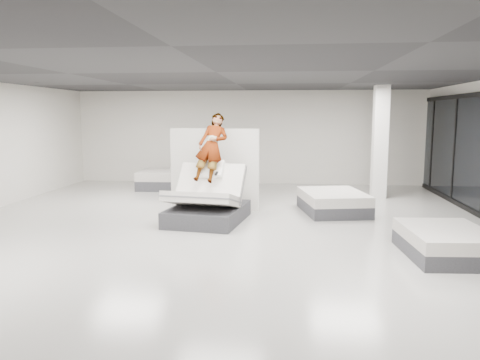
{
  "coord_description": "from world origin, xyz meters",
  "views": [
    {
      "loc": [
        1.43,
        -9.16,
        2.39
      ],
      "look_at": [
        0.4,
        0.66,
        1.0
      ],
      "focal_mm": 35.0,
      "sensor_mm": 36.0,
      "label": 1
    }
  ],
  "objects_px": {
    "column": "(380,142)",
    "person": "(212,162)",
    "remote": "(216,173)",
    "flat_bed_left_far": "(173,179)",
    "hero_bed": "(207,204)",
    "flat_bed_right_far": "(333,202)",
    "flat_bed_right_near": "(446,243)",
    "divider_panel": "(214,170)"
  },
  "relations": [
    {
      "from": "column",
      "to": "flat_bed_right_far",
      "type": "bearing_deg",
      "value": -123.67
    },
    {
      "from": "person",
      "to": "flat_bed_right_near",
      "type": "xyz_separation_m",
      "value": [
        4.41,
        -2.47,
        -1.07
      ]
    },
    {
      "from": "person",
      "to": "divider_panel",
      "type": "relative_size",
      "value": 0.76
    },
    {
      "from": "remote",
      "to": "flat_bed_left_far",
      "type": "bearing_deg",
      "value": 123.03
    },
    {
      "from": "person",
      "to": "flat_bed_left_far",
      "type": "bearing_deg",
      "value": 123.11
    },
    {
      "from": "hero_bed",
      "to": "divider_panel",
      "type": "relative_size",
      "value": 0.98
    },
    {
      "from": "column",
      "to": "flat_bed_left_far",
      "type": "bearing_deg",
      "value": 170.29
    },
    {
      "from": "remote",
      "to": "flat_bed_right_near",
      "type": "distance_m",
      "value": 4.81
    },
    {
      "from": "hero_bed",
      "to": "flat_bed_right_far",
      "type": "height_order",
      "value": "hero_bed"
    },
    {
      "from": "remote",
      "to": "hero_bed",
      "type": "bearing_deg",
      "value": 177.83
    },
    {
      "from": "divider_panel",
      "to": "flat_bed_left_far",
      "type": "relative_size",
      "value": 1.03
    },
    {
      "from": "divider_panel",
      "to": "flat_bed_right_near",
      "type": "distance_m",
      "value": 5.77
    },
    {
      "from": "flat_bed_right_near",
      "to": "flat_bed_left_far",
      "type": "distance_m",
      "value": 9.31
    },
    {
      "from": "remote",
      "to": "column",
      "type": "xyz_separation_m",
      "value": [
        4.15,
        3.59,
        0.5
      ]
    },
    {
      "from": "person",
      "to": "column",
      "type": "height_order",
      "value": "column"
    },
    {
      "from": "flat_bed_left_far",
      "to": "flat_bed_right_far",
      "type": "bearing_deg",
      "value": -34.28
    },
    {
      "from": "person",
      "to": "flat_bed_right_near",
      "type": "relative_size",
      "value": 0.93
    },
    {
      "from": "hero_bed",
      "to": "flat_bed_left_far",
      "type": "height_order",
      "value": "hero_bed"
    },
    {
      "from": "remote",
      "to": "flat_bed_left_far",
      "type": "distance_m",
      "value": 5.21
    },
    {
      "from": "flat_bed_right_far",
      "to": "divider_panel",
      "type": "bearing_deg",
      "value": 179.14
    },
    {
      "from": "remote",
      "to": "column",
      "type": "bearing_deg",
      "value": 49.03
    },
    {
      "from": "divider_panel",
      "to": "remote",
      "type": "bearing_deg",
      "value": -75.04
    },
    {
      "from": "flat_bed_left_far",
      "to": "column",
      "type": "distance_m",
      "value": 6.54
    },
    {
      "from": "flat_bed_right_near",
      "to": "column",
      "type": "bearing_deg",
      "value": 90.91
    },
    {
      "from": "flat_bed_right_far",
      "to": "hero_bed",
      "type": "bearing_deg",
      "value": -155.26
    },
    {
      "from": "remote",
      "to": "column",
      "type": "height_order",
      "value": "column"
    },
    {
      "from": "flat_bed_right_far",
      "to": "remote",
      "type": "bearing_deg",
      "value": -152.85
    },
    {
      "from": "remote",
      "to": "person",
      "type": "bearing_deg",
      "value": 122.15
    },
    {
      "from": "remote",
      "to": "column",
      "type": "distance_m",
      "value": 5.51
    },
    {
      "from": "divider_panel",
      "to": "flat_bed_right_far",
      "type": "xyz_separation_m",
      "value": [
        2.95,
        -0.04,
        -0.76
      ]
    },
    {
      "from": "person",
      "to": "flat_bed_left_far",
      "type": "relative_size",
      "value": 0.79
    },
    {
      "from": "remote",
      "to": "flat_bed_left_far",
      "type": "relative_size",
      "value": 0.06
    },
    {
      "from": "hero_bed",
      "to": "flat_bed_left_far",
      "type": "distance_m",
      "value": 5.02
    },
    {
      "from": "hero_bed",
      "to": "flat_bed_right_near",
      "type": "xyz_separation_m",
      "value": [
        4.46,
        -2.13,
        -0.17
      ]
    },
    {
      "from": "person",
      "to": "remote",
      "type": "bearing_deg",
      "value": -57.85
    },
    {
      "from": "flat_bed_right_near",
      "to": "flat_bed_left_far",
      "type": "xyz_separation_m",
      "value": [
        -6.4,
        6.76,
        0.05
      ]
    },
    {
      "from": "flat_bed_left_far",
      "to": "column",
      "type": "relative_size",
      "value": 0.68
    },
    {
      "from": "flat_bed_left_far",
      "to": "remote",
      "type": "bearing_deg",
      "value": -65.16
    },
    {
      "from": "flat_bed_right_near",
      "to": "flat_bed_left_far",
      "type": "relative_size",
      "value": 0.84
    },
    {
      "from": "column",
      "to": "person",
      "type": "bearing_deg",
      "value": -143.37
    },
    {
      "from": "flat_bed_left_far",
      "to": "column",
      "type": "bearing_deg",
      "value": -9.71
    },
    {
      "from": "person",
      "to": "flat_bed_right_far",
      "type": "xyz_separation_m",
      "value": [
        2.84,
        0.99,
        -1.05
      ]
    }
  ]
}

